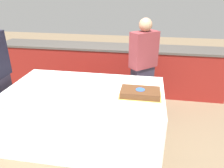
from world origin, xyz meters
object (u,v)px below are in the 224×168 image
Objects in this scene: cake at (140,93)px; wine_glass at (47,87)px; plate_stack at (67,88)px; person_cutting_cake at (143,69)px.

wine_glass reaches higher than cake.
cake is 2.76× the size of wine_glass.
cake is 1.11m from wine_glass.
cake is at bearing 1.34° from plate_stack.
wine_glass is at bearing -132.85° from plate_stack.
cake is at bearing 10.68° from wine_glass.
cake is at bearing 48.36° from person_cutting_cake.
wine_glass is (-0.17, -0.18, 0.08)m from plate_stack.
cake is 0.92m from plate_stack.
wine_glass is at bearing -169.32° from cake.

